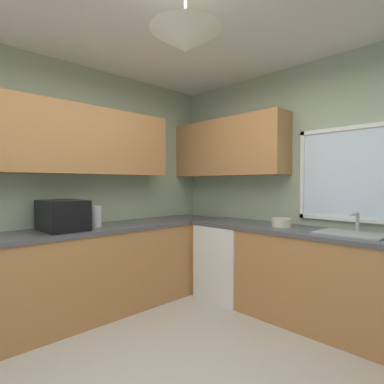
{
  "coord_description": "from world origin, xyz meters",
  "views": [
    {
      "loc": [
        1.4,
        -1.31,
        1.36
      ],
      "look_at": [
        -0.68,
        0.72,
        1.27
      ],
      "focal_mm": 29.2,
      "sensor_mm": 36.0,
      "label": 1
    }
  ],
  "objects_px": {
    "microwave": "(63,215)",
    "bowl": "(282,222)",
    "kettle": "(96,217)",
    "dishwasher": "(229,261)",
    "sink_assembly": "(351,233)"
  },
  "relations": [
    {
      "from": "microwave",
      "to": "bowl",
      "type": "bearing_deg",
      "value": 52.32
    },
    {
      "from": "microwave",
      "to": "dishwasher",
      "type": "bearing_deg",
      "value": 68.79
    },
    {
      "from": "kettle",
      "to": "dishwasher",
      "type": "bearing_deg",
      "value": 64.88
    },
    {
      "from": "dishwasher",
      "to": "bowl",
      "type": "relative_size",
      "value": 4.15
    },
    {
      "from": "microwave",
      "to": "kettle",
      "type": "distance_m",
      "value": 0.34
    },
    {
      "from": "dishwasher",
      "to": "microwave",
      "type": "bearing_deg",
      "value": -111.21
    },
    {
      "from": "dishwasher",
      "to": "sink_assembly",
      "type": "relative_size",
      "value": 1.57
    },
    {
      "from": "bowl",
      "to": "dishwasher",
      "type": "bearing_deg",
      "value": -177.46
    },
    {
      "from": "microwave",
      "to": "sink_assembly",
      "type": "relative_size",
      "value": 0.88
    },
    {
      "from": "dishwasher",
      "to": "sink_assembly",
      "type": "distance_m",
      "value": 1.44
    },
    {
      "from": "bowl",
      "to": "sink_assembly",
      "type": "bearing_deg",
      "value": 0.6
    },
    {
      "from": "microwave",
      "to": "sink_assembly",
      "type": "xyz_separation_m",
      "value": [
        2.01,
        1.74,
        -0.13
      ]
    },
    {
      "from": "microwave",
      "to": "bowl",
      "type": "xyz_separation_m",
      "value": [
        1.34,
        1.73,
        -0.1
      ]
    },
    {
      "from": "kettle",
      "to": "sink_assembly",
      "type": "xyz_separation_m",
      "value": [
        1.99,
        1.4,
        -0.1
      ]
    },
    {
      "from": "microwave",
      "to": "sink_assembly",
      "type": "bearing_deg",
      "value": 40.8
    }
  ]
}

